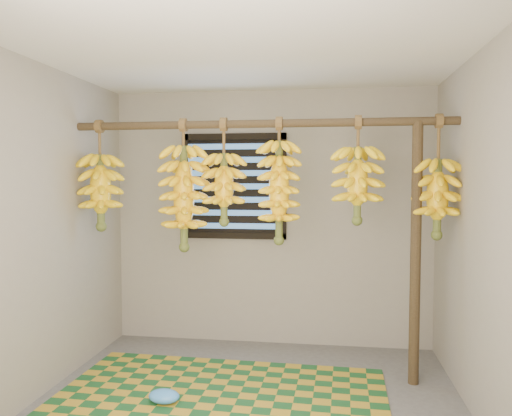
% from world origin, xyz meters
% --- Properties ---
extents(floor, '(3.00, 3.00, 0.01)m').
position_xyz_m(floor, '(0.00, 0.00, -0.01)').
color(floor, '#515151').
rests_on(floor, ground).
extents(ceiling, '(3.00, 3.00, 0.01)m').
position_xyz_m(ceiling, '(0.00, 0.00, 2.40)').
color(ceiling, silver).
rests_on(ceiling, wall_back).
extents(wall_back, '(3.00, 0.01, 2.40)m').
position_xyz_m(wall_back, '(0.00, 1.50, 1.20)').
color(wall_back, gray).
rests_on(wall_back, floor).
extents(wall_left, '(0.01, 3.00, 2.40)m').
position_xyz_m(wall_left, '(-1.50, 0.00, 1.20)').
color(wall_left, gray).
rests_on(wall_left, floor).
extents(wall_right, '(0.01, 3.00, 2.40)m').
position_xyz_m(wall_right, '(1.50, 0.00, 1.20)').
color(wall_right, gray).
rests_on(wall_right, floor).
extents(window, '(1.00, 0.04, 1.00)m').
position_xyz_m(window, '(-0.35, 1.48, 1.50)').
color(window, black).
rests_on(window, wall_back).
extents(hanging_pole, '(3.00, 0.06, 0.06)m').
position_xyz_m(hanging_pole, '(0.00, 0.70, 2.00)').
color(hanging_pole, '#473722').
rests_on(hanging_pole, wall_left).
extents(support_post, '(0.08, 0.08, 2.00)m').
position_xyz_m(support_post, '(1.20, 0.70, 1.00)').
color(support_post, '#473722').
rests_on(support_post, floor).
extents(woven_mat, '(2.42, 1.96, 0.01)m').
position_xyz_m(woven_mat, '(-0.22, 0.01, 0.01)').
color(woven_mat, '#164D22').
rests_on(woven_mat, floor).
extents(plastic_bag, '(0.24, 0.18, 0.09)m').
position_xyz_m(plastic_bag, '(-0.58, 0.08, 0.06)').
color(plastic_bag, '#3E8CE7').
rests_on(plastic_bag, woven_mat).
extents(banana_bunch_a, '(0.33, 0.33, 0.89)m').
position_xyz_m(banana_bunch_a, '(-1.32, 0.70, 1.47)').
color(banana_bunch_a, brown).
rests_on(banana_bunch_a, hanging_pole).
extents(banana_bunch_b, '(0.37, 0.37, 1.05)m').
position_xyz_m(banana_bunch_b, '(-0.61, 0.70, 1.42)').
color(banana_bunch_b, brown).
rests_on(banana_bunch_b, hanging_pole).
extents(banana_bunch_c, '(0.33, 0.33, 0.84)m').
position_xyz_m(banana_bunch_c, '(-0.28, 0.70, 1.49)').
color(banana_bunch_c, brown).
rests_on(banana_bunch_c, hanging_pole).
extents(banana_bunch_d, '(0.30, 0.30, 0.98)m').
position_xyz_m(banana_bunch_d, '(0.16, 0.70, 1.47)').
color(banana_bunch_d, brown).
rests_on(banana_bunch_d, hanging_pole).
extents(banana_bunch_e, '(0.38, 0.38, 0.82)m').
position_xyz_m(banana_bunch_e, '(0.76, 0.70, 1.52)').
color(banana_bunch_e, brown).
rests_on(banana_bunch_e, hanging_pole).
extents(banana_bunch_f, '(0.33, 0.33, 0.92)m').
position_xyz_m(banana_bunch_f, '(1.35, 0.70, 1.43)').
color(banana_bunch_f, brown).
rests_on(banana_bunch_f, hanging_pole).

